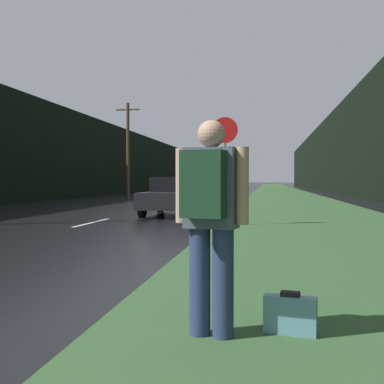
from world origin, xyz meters
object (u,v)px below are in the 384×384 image
suitcase (290,316)px  car_passing_far (227,187)px  car_passing_near (176,196)px  car_oncoming (170,188)px  stop_sign (225,158)px  hitchhiker_with_backpack (210,214)px  delivery_truck (217,176)px

suitcase → car_passing_far: 37.68m
suitcase → car_passing_far: car_passing_far is taller
car_passing_near → car_oncoming: car_passing_near is taller
stop_sign → car_passing_far: size_ratio=0.72×
hitchhiker_with_backpack → delivery_truck: 66.51m
stop_sign → car_passing_far: stop_sign is taller
car_passing_near → car_oncoming: (-3.81, 17.68, 0.01)m
hitchhiker_with_backpack → car_passing_near: 14.31m
car_passing_near → delivery_truck: size_ratio=0.64×
car_passing_far → delivery_truck: bearing=-82.4°
stop_sign → suitcase: 9.89m
suitcase → delivery_truck: bearing=107.5°
stop_sign → car_passing_near: stop_sign is taller
suitcase → car_passing_far: (-3.62, 37.50, 0.53)m
car_passing_near → delivery_truck: (-3.81, 52.16, 1.17)m
car_passing_far → car_oncoming: 7.11m
car_oncoming → hitchhiker_with_backpack: bearing=-77.9°
stop_sign → car_passing_far: (-2.22, 27.87, -1.23)m
stop_sign → car_oncoming: size_ratio=0.68×
hitchhiker_with_backpack → suitcase: 1.09m
hitchhiker_with_backpack → suitcase: hitchhiker_with_backpack is taller
stop_sign → hitchhiker_with_backpack: stop_sign is taller
stop_sign → car_oncoming: 22.71m
hitchhiker_with_backpack → car_oncoming: size_ratio=0.40×
car_passing_far → car_passing_near: bearing=90.0°
car_passing_far → suitcase: bearing=95.5°
car_passing_near → car_passing_far: 23.69m
car_oncoming → delivery_truck: bearing=90.0°
suitcase → car_oncoming: (-7.42, 31.49, 0.55)m
stop_sign → suitcase: bearing=-81.8°
stop_sign → delivery_truck: 56.67m
delivery_truck → suitcase: bearing=-83.6°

